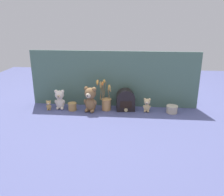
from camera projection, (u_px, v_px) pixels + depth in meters
ground_plane at (112, 111)px, 2.28m from camera, size 4.00×4.00×0.00m
backdrop_wall at (113, 79)px, 2.35m from camera, size 1.66×0.02×0.55m
teddy_bear_large at (90, 99)px, 2.24m from camera, size 0.14×0.12×0.25m
teddy_bear_medium at (60, 99)px, 2.31m from camera, size 0.11×0.10×0.20m
teddy_bear_small at (147, 105)px, 2.25m from camera, size 0.07×0.07×0.14m
teddy_bear_tiny at (49, 105)px, 2.30m from camera, size 0.05×0.05×0.10m
flower_vase at (106, 101)px, 2.29m from camera, size 0.15×0.10×0.30m
vintage_radio at (126, 100)px, 2.29m from camera, size 0.19×0.14×0.21m
decorative_tin_tall at (172, 109)px, 2.24m from camera, size 0.11×0.11×0.07m
decorative_tin_short at (72, 107)px, 2.30m from camera, size 0.08×0.08×0.07m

